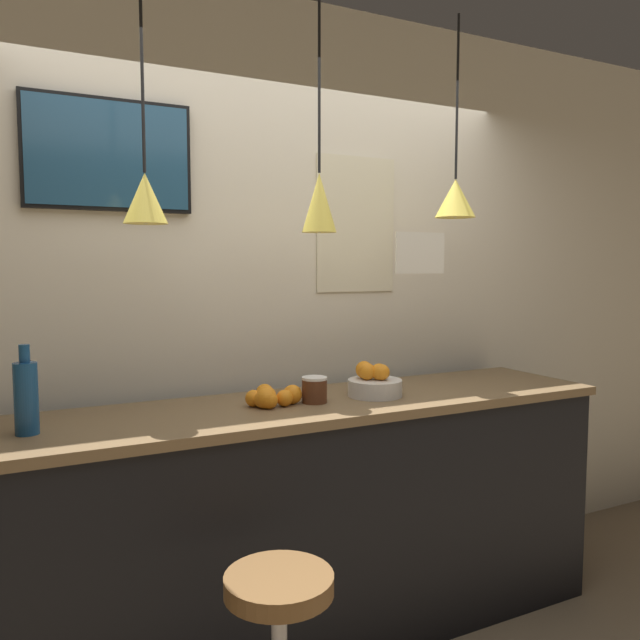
{
  "coord_description": "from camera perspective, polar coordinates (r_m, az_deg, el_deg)",
  "views": [
    {
      "loc": [
        -1.2,
        -1.78,
        1.64
      ],
      "look_at": [
        0.0,
        0.59,
        1.41
      ],
      "focal_mm": 35.0,
      "sensor_mm": 36.0,
      "label": 1
    }
  ],
  "objects": [
    {
      "name": "back_wall",
      "position": [
        3.05,
        -3.67,
        1.41
      ],
      "size": [
        8.0,
        0.06,
        2.9
      ],
      "color": "beige",
      "rests_on": "ground_plane"
    },
    {
      "name": "service_counter",
      "position": [
        2.88,
        0.0,
        -17.69
      ],
      "size": [
        2.67,
        0.65,
        1.06
      ],
      "color": "black",
      "rests_on": "ground_plane"
    },
    {
      "name": "fruit_bowl",
      "position": [
        2.81,
        5.01,
        -5.71
      ],
      "size": [
        0.24,
        0.24,
        0.15
      ],
      "color": "beige",
      "rests_on": "service_counter"
    },
    {
      "name": "orange_pile",
      "position": [
        2.61,
        -4.56,
        -7.03
      ],
      "size": [
        0.24,
        0.21,
        0.09
      ],
      "color": "orange",
      "rests_on": "service_counter"
    },
    {
      "name": "juice_bottle",
      "position": [
        2.39,
        -25.28,
        -6.34
      ],
      "size": [
        0.08,
        0.08,
        0.31
      ],
      "color": "navy",
      "rests_on": "service_counter"
    },
    {
      "name": "spread_jar",
      "position": [
        2.67,
        -0.51,
        -6.39
      ],
      "size": [
        0.11,
        0.11,
        0.11
      ],
      "color": "#562D19",
      "rests_on": "service_counter"
    },
    {
      "name": "pendant_lamp_left",
      "position": [
        2.44,
        -15.7,
        10.91
      ],
      "size": [
        0.16,
        0.16,
        1.01
      ],
      "color": "black"
    },
    {
      "name": "pendant_lamp_middle",
      "position": [
        2.67,
        -0.07,
        10.86
      ],
      "size": [
        0.15,
        0.15,
        1.02
      ],
      "color": "black"
    },
    {
      "name": "pendant_lamp_right",
      "position": [
        3.07,
        12.28,
        10.94
      ],
      "size": [
        0.19,
        0.19,
        0.93
      ],
      "color": "black"
    },
    {
      "name": "mounted_tv",
      "position": [
        2.82,
        -18.74,
        14.13
      ],
      "size": [
        0.68,
        0.04,
        0.46
      ],
      "color": "black"
    },
    {
      "name": "hanging_menu_board",
      "position": [
        2.63,
        9.16,
        6.08
      ],
      "size": [
        0.24,
        0.01,
        0.17
      ],
      "color": "silver"
    },
    {
      "name": "wall_poster",
      "position": [
        3.2,
        3.32,
        8.71
      ],
      "size": [
        0.45,
        0.01,
        0.68
      ],
      "color": "beige"
    }
  ]
}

